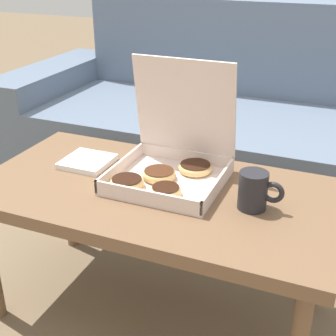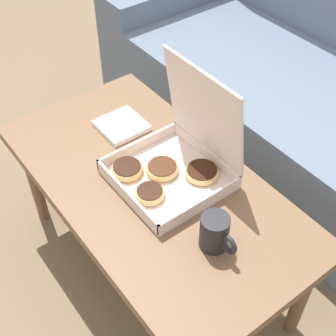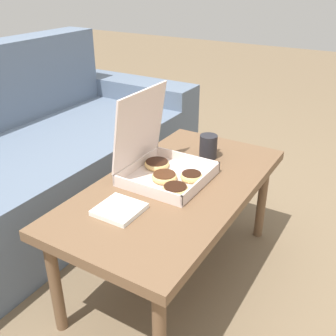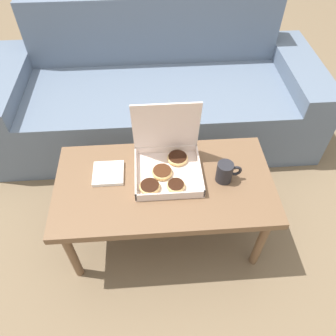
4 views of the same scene
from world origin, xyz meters
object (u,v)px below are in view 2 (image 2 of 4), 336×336
(pastry_box, at_px, (173,162))
(coffee_mug, at_px, (215,233))
(coffee_table, at_px, (152,192))
(couch, at_px, (335,111))

(pastry_box, distance_m, coffee_mug, 0.29)
(coffee_table, distance_m, pastry_box, 0.13)
(couch, bearing_deg, coffee_mug, -72.74)
(coffee_table, relative_size, coffee_mug, 8.66)
(coffee_table, relative_size, pastry_box, 3.02)
(coffee_table, distance_m, coffee_mug, 0.31)
(couch, height_order, coffee_mug, couch)
(pastry_box, height_order, coffee_mug, pastry_box)
(coffee_table, xyz_separation_m, coffee_mug, (0.30, -0.00, 0.10))
(couch, distance_m, pastry_box, 0.91)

